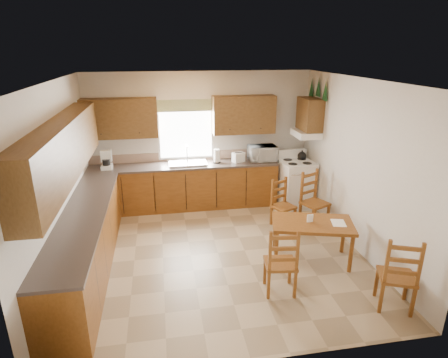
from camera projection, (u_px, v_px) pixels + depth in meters
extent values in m
plane|color=tan|center=(218.00, 253.00, 6.03)|extent=(4.50, 4.50, 0.00)
plane|color=#9E6523|center=(217.00, 80.00, 5.13)|extent=(4.50, 4.50, 0.00)
plane|color=silver|center=(58.00, 182.00, 5.22)|extent=(4.50, 4.50, 0.00)
plane|color=silver|center=(357.00, 166.00, 5.94)|extent=(4.50, 4.50, 0.00)
plane|color=silver|center=(201.00, 139.00, 7.67)|extent=(4.50, 4.50, 0.00)
plane|color=silver|center=(255.00, 249.00, 3.49)|extent=(4.50, 4.50, 0.00)
cube|color=brown|center=(185.00, 187.00, 7.63)|extent=(3.75, 0.60, 0.88)
cube|color=brown|center=(87.00, 243.00, 5.43)|extent=(0.60, 3.60, 0.88)
cube|color=#453935|center=(184.00, 165.00, 7.48)|extent=(3.75, 0.63, 0.04)
cube|color=#453935|center=(83.00, 215.00, 5.27)|extent=(0.63, 3.60, 0.04)
cube|color=#917461|center=(183.00, 156.00, 7.71)|extent=(3.75, 0.01, 0.18)
cube|color=brown|center=(120.00, 118.00, 7.10)|extent=(1.41, 0.33, 0.75)
cube|color=brown|center=(244.00, 115.00, 7.49)|extent=(1.25, 0.33, 0.75)
cube|color=brown|center=(63.00, 149.00, 4.94)|extent=(0.33, 3.60, 0.75)
cube|color=brown|center=(310.00, 114.00, 7.27)|extent=(0.33, 0.62, 0.62)
cube|color=white|center=(306.00, 134.00, 7.38)|extent=(0.44, 0.62, 0.12)
cube|color=white|center=(186.00, 130.00, 7.53)|extent=(1.13, 0.02, 1.18)
cube|color=white|center=(186.00, 130.00, 7.52)|extent=(1.05, 0.01, 1.10)
cube|color=#41602D|center=(185.00, 106.00, 7.33)|extent=(1.19, 0.01, 0.24)
cube|color=silver|center=(188.00, 163.00, 7.48)|extent=(0.75, 0.45, 0.04)
cone|color=#16421F|center=(325.00, 91.00, 6.83)|extent=(0.22, 0.22, 0.36)
cone|color=#16421F|center=(318.00, 87.00, 7.11)|extent=(0.22, 0.22, 0.36)
cone|color=#16421F|center=(312.00, 87.00, 7.42)|extent=(0.22, 0.22, 0.36)
cube|color=white|center=(296.00, 184.00, 7.69)|extent=(0.68, 0.70, 0.94)
cube|color=white|center=(106.00, 160.00, 7.14)|extent=(0.24, 0.28, 0.37)
cylinder|color=white|center=(217.00, 156.00, 7.54)|extent=(0.14, 0.14, 0.28)
cube|color=white|center=(238.00, 157.00, 7.60)|extent=(0.28, 0.23, 0.19)
imported|color=white|center=(262.00, 153.00, 7.68)|extent=(0.52, 0.38, 0.31)
cube|color=brown|center=(311.00, 241.00, 5.74)|extent=(1.34, 0.98, 0.64)
cube|color=brown|center=(281.00, 259.00, 4.94)|extent=(0.45, 0.44, 0.97)
cube|color=brown|center=(397.00, 272.00, 4.63)|extent=(0.54, 0.53, 1.01)
cube|color=brown|center=(315.00, 200.00, 6.80)|extent=(0.56, 0.55, 1.02)
cube|color=brown|center=(284.00, 204.00, 6.82)|extent=(0.48, 0.47, 0.88)
cube|color=white|center=(338.00, 223.00, 5.60)|extent=(0.26, 0.30, 0.00)
cube|color=white|center=(310.00, 218.00, 5.62)|extent=(0.09, 0.02, 0.12)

